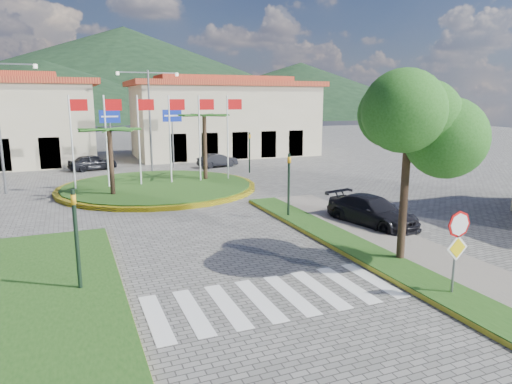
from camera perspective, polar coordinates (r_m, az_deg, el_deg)
name	(u,v)px	position (r m, az deg, el deg)	size (l,w,h in m)	color
ground	(349,371)	(10.73, 11.49, -21.07)	(160.00, 160.00, 0.00)	#5C5A57
sidewalk_right	(479,289)	(15.70, 26.09, -10.86)	(4.00, 28.00, 0.15)	gray
verge_right	(449,295)	(14.86, 22.94, -11.79)	(1.60, 28.00, 0.18)	#1C4413
median_left	(32,304)	(14.61, -26.20, -12.48)	(5.00, 14.00, 0.18)	#1C4413
crosswalk	(272,297)	(13.80, 2.01, -13.04)	(8.00, 3.00, 0.01)	silver
roundabout_island	(158,186)	(30.39, -12.12, 0.70)	(12.70, 12.70, 6.00)	yellow
stop_sign	(457,240)	(14.35, 23.86, -5.47)	(0.80, 0.11, 2.65)	slate
deciduous_tree	(409,116)	(16.41, 18.62, 8.95)	(3.60, 3.60, 6.80)	black
traffic_light_left	(76,231)	(14.43, -21.58, -4.58)	(0.15, 0.18, 3.20)	black
traffic_light_right	(289,180)	(22.04, 4.12, 1.56)	(0.15, 0.18, 3.20)	black
traffic_light_far	(249,148)	(36.14, -0.82, 5.48)	(0.18, 0.15, 3.20)	black
direction_sign_west	(110,128)	(38.58, -17.74, 7.69)	(1.60, 0.14, 5.20)	slate
direction_sign_east	(172,126)	(39.32, -10.41, 8.10)	(1.60, 0.14, 5.20)	slate
street_lamp_centre	(150,115)	(37.95, -13.14, 9.34)	(4.80, 0.16, 8.00)	slate
building_right	(225,117)	(47.93, -3.93, 9.29)	(19.08, 9.54, 8.05)	#BFB591
hill_far_mid	(126,72)	(168.89, -15.99, 14.22)	(180.00, 180.00, 30.00)	black
hill_far_east	(300,90)	(161.09, 5.58, 12.62)	(120.00, 120.00, 18.00)	black
hill_near_back	(45,91)	(137.52, -24.91, 11.41)	(110.00, 110.00, 16.00)	black
car_dark_a	(93,162)	(39.93, -19.74, 3.51)	(1.54, 3.82, 1.30)	black
car_dark_b	(218,160)	(39.58, -4.81, 3.97)	(1.22, 3.50, 1.15)	black
car_side_right	(372,211)	(21.67, 14.31, -2.34)	(1.91, 4.71, 1.37)	black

